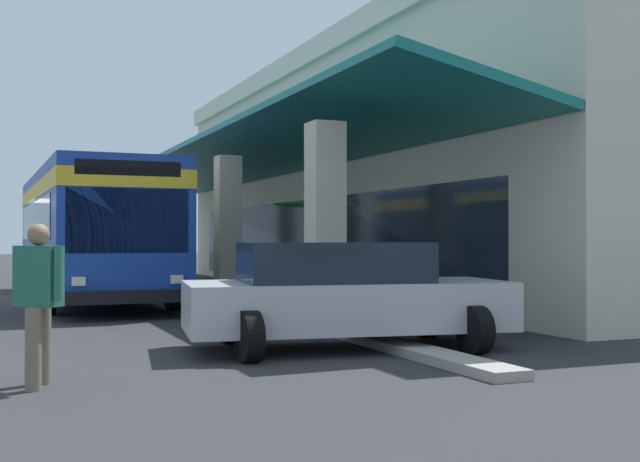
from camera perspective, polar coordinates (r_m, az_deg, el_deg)
name	(u,v)px	position (r m, az deg, el deg)	size (l,w,h in m)	color
ground	(289,290)	(23.56, -2.22, -4.22)	(120.00, 120.00, 0.00)	#2D2D30
curb_strip	(195,292)	(22.11, -8.90, -4.31)	(28.82, 0.50, 0.12)	#9E998E
plaza_building	(493,177)	(26.11, 12.17, 3.77)	(24.32, 16.73, 6.93)	beige
transit_bus	(89,225)	(20.68, -16.06, 0.41)	(11.25, 2.96, 3.34)	#193D9E
parked_sedan_silver	(343,294)	(11.09, 1.65, -4.52)	(2.87, 4.62, 1.47)	#B2B5BA
pedestrian	(39,295)	(8.73, -19.36, -4.34)	(0.57, 0.50, 1.68)	#726651
potted_palm	(319,283)	(16.05, -0.05, -3.70)	(2.00, 1.92, 2.39)	gray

